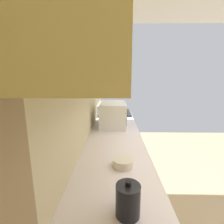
{
  "coord_description": "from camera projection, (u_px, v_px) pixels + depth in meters",
  "views": [
    {
      "loc": [
        -1.55,
        1.26,
        1.59
      ],
      "look_at": [
        -0.48,
        1.28,
        1.36
      ],
      "focal_mm": 26.12,
      "sensor_mm": 36.0,
      "label": 1
    }
  ],
  "objects": [
    {
      "name": "wall_back",
      "position": [
        78.0,
        107.0,
        1.58
      ],
      "size": [
        3.86,
        0.12,
        2.61
      ],
      "primitive_type": "cube",
      "color": "beige",
      "rests_on": "ground_plane"
    },
    {
      "name": "counter_run",
      "position": [
        114.0,
        211.0,
        1.4
      ],
      "size": [
        3.0,
        0.62,
        0.92
      ],
      "color": "#DBC06B",
      "rests_on": "ground_plane"
    },
    {
      "name": "upper_cabinets",
      "position": [
        95.0,
        40.0,
        1.11
      ],
      "size": [
        1.7,
        0.33,
        0.58
      ],
      "color": "#D3C36E"
    },
    {
      "name": "oven_range",
      "position": [
        115.0,
        135.0,
        3.17
      ],
      "size": [
        0.63,
        0.62,
        1.1
      ],
      "color": "#B7BABF",
      "rests_on": "ground_plane"
    },
    {
      "name": "microwave",
      "position": [
        113.0,
        114.0,
        2.26
      ],
      "size": [
        0.52,
        0.35,
        0.32
      ],
      "color": "white",
      "rests_on": "counter_run"
    },
    {
      "name": "bowl",
      "position": [
        123.0,
        162.0,
        1.24
      ],
      "size": [
        0.16,
        0.16,
        0.06
      ],
      "color": "silver",
      "rests_on": "counter_run"
    },
    {
      "name": "kettle",
      "position": [
        128.0,
        200.0,
        0.79
      ],
      "size": [
        0.17,
        0.12,
        0.19
      ],
      "color": "black",
      "rests_on": "counter_run"
    }
  ]
}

